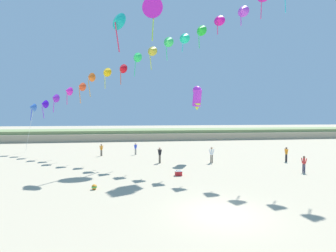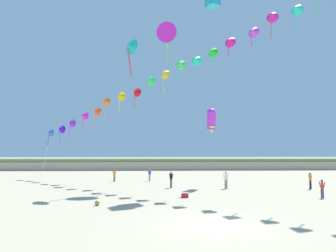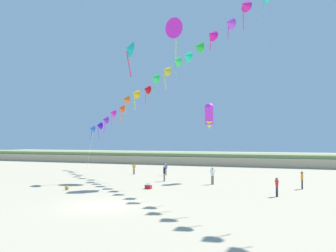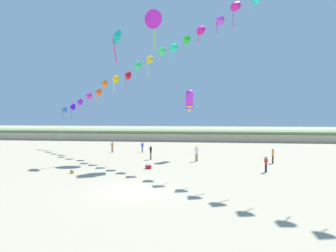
% 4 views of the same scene
% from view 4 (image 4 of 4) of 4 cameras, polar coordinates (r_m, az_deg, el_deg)
% --- Properties ---
extents(ground_plane, '(240.00, 240.00, 0.00)m').
position_cam_4_polar(ground_plane, '(21.53, -6.64, -12.23)').
color(ground_plane, tan).
extents(dune_ridge, '(120.00, 11.00, 2.06)m').
position_cam_4_polar(dune_ridge, '(64.49, 2.66, -1.71)').
color(dune_ridge, tan).
rests_on(dune_ridge, ground).
extents(person_near_left, '(0.22, 0.56, 1.59)m').
position_cam_4_polar(person_near_left, '(34.90, 19.34, -5.26)').
color(person_near_left, black).
rests_on(person_near_left, ground).
extents(person_near_right, '(0.44, 0.40, 1.50)m').
position_cam_4_polar(person_near_right, '(42.56, -4.91, -3.91)').
color(person_near_right, gray).
rests_on(person_near_right, ground).
extents(person_mid_center, '(0.59, 0.25, 1.70)m').
position_cam_4_polar(person_mid_center, '(34.55, 5.46, -5.11)').
color(person_mid_center, '#726656').
rests_on(person_mid_center, ground).
extents(person_far_left, '(0.36, 0.47, 1.48)m').
position_cam_4_polar(person_far_left, '(29.38, 18.16, -6.75)').
color(person_far_left, '#282D4C').
rests_on(person_far_left, ground).
extents(person_far_right, '(0.47, 0.37, 1.50)m').
position_cam_4_polar(person_far_right, '(43.19, -10.57, -3.84)').
color(person_far_right, '#726656').
rests_on(person_far_right, ground).
extents(person_far_center, '(0.43, 0.51, 1.67)m').
position_cam_4_polar(person_far_center, '(35.86, -3.31, -4.87)').
color(person_far_center, '#726656').
rests_on(person_far_center, ground).
extents(kite_banner_string, '(37.58, 22.05, 20.75)m').
position_cam_4_polar(kite_banner_string, '(36.62, -0.55, 14.46)').
color(kite_banner_string, blue).
extents(large_kite_low_lead, '(2.68, 1.68, 5.14)m').
position_cam_4_polar(large_kite_low_lead, '(41.86, -2.61, 19.60)').
color(large_kite_low_lead, '#E224C9').
extents(large_kite_high_solo, '(1.18, 1.46, 2.78)m').
position_cam_4_polar(large_kite_high_solo, '(36.85, 4.12, 4.95)').
color(large_kite_high_solo, '#CE33E1').
extents(large_kite_outer_drift, '(1.95, 1.87, 4.12)m').
position_cam_4_polar(large_kite_outer_drift, '(37.83, -10.11, 16.44)').
color(large_kite_outer_drift, '#1AC5B0').
extents(beach_cooler, '(0.58, 0.41, 0.46)m').
position_cam_4_polar(beach_cooler, '(29.97, -3.75, -7.72)').
color(beach_cooler, red).
rests_on(beach_cooler, ground).
extents(beach_ball, '(0.36, 0.36, 0.36)m').
position_cam_4_polar(beach_ball, '(28.93, -17.80, -8.24)').
color(beach_ball, orange).
rests_on(beach_ball, ground).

